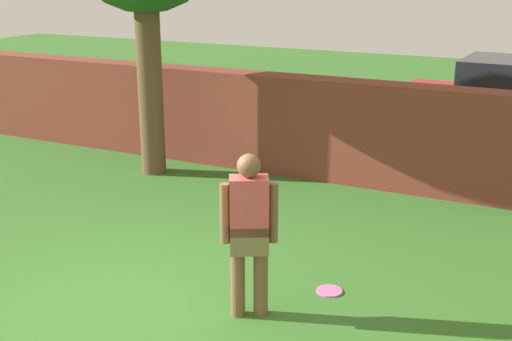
# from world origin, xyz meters

# --- Properties ---
(ground_plane) EXTENTS (40.00, 40.00, 0.00)m
(ground_plane) POSITION_xyz_m (0.00, 0.00, 0.00)
(ground_plane) COLOR #336623
(brick_wall) EXTENTS (10.67, 0.50, 1.58)m
(brick_wall) POSITION_xyz_m (-1.50, 4.97, 0.79)
(brick_wall) COLOR brown
(brick_wall) RESTS_ON ground
(person) EXTENTS (0.48, 0.37, 1.62)m
(person) POSITION_xyz_m (1.20, 0.59, 0.90)
(person) COLOR brown
(person) RESTS_ON ground
(frisbee_pink) EXTENTS (0.27, 0.27, 0.02)m
(frisbee_pink) POSITION_xyz_m (1.73, 1.37, 0.01)
(frisbee_pink) COLOR pink
(frisbee_pink) RESTS_ON ground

